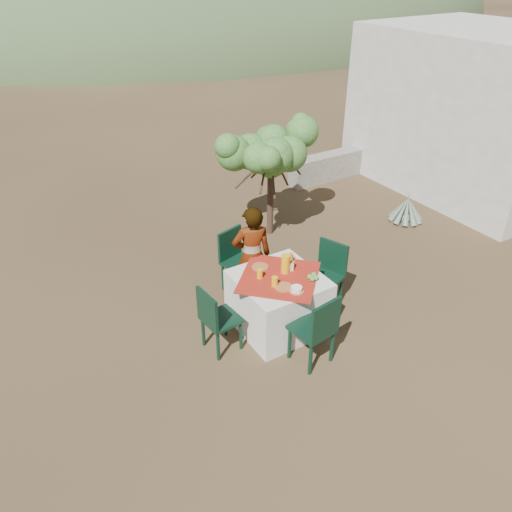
{
  "coord_description": "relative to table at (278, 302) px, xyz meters",
  "views": [
    {
      "loc": [
        -3.33,
        -4.35,
        4.21
      ],
      "look_at": [
        -0.5,
        0.26,
        0.88
      ],
      "focal_mm": 35.0,
      "sensor_mm": 36.0,
      "label": 1
    }
  ],
  "objects": [
    {
      "name": "glass_far",
      "position": [
        -0.21,
        0.11,
        0.44
      ],
      "size": [
        0.08,
        0.08,
        0.12
      ],
      "primitive_type": "cylinder",
      "color": "#F2AF0F",
      "rests_on": "table"
    },
    {
      "name": "jar_right",
      "position": [
        0.34,
        0.24,
        0.43
      ],
      "size": [
        0.07,
        0.07,
        0.1
      ],
      "primitive_type": "cylinder",
      "color": "orange",
      "rests_on": "table"
    },
    {
      "name": "jar_left",
      "position": [
        0.24,
        0.07,
        0.43
      ],
      "size": [
        0.07,
        0.07,
        0.11
      ],
      "primitive_type": "cylinder",
      "color": "orange",
      "rests_on": "table"
    },
    {
      "name": "white_bowl",
      "position": [
        0.0,
        -0.36,
        0.42
      ],
      "size": [
        0.14,
        0.14,
        0.05
      ],
      "primitive_type": "cylinder",
      "color": "white",
      "rests_on": "bowl_plate"
    },
    {
      "name": "napkin_holder",
      "position": [
        0.19,
        0.04,
        0.43
      ],
      "size": [
        0.08,
        0.06,
        0.1
      ],
      "primitive_type": "cube",
      "rotation": [
        0.0,
        0.0,
        -0.18
      ],
      "color": "white",
      "rests_on": "table"
    },
    {
      "name": "bowl_plate",
      "position": [
        0.0,
        -0.36,
        0.39
      ],
      "size": [
        0.18,
        0.18,
        0.01
      ],
      "primitive_type": "cylinder",
      "color": "brown",
      "rests_on": "table"
    },
    {
      "name": "glass_near",
      "position": [
        -0.15,
        -0.13,
        0.44
      ],
      "size": [
        0.08,
        0.08,
        0.12
      ],
      "primitive_type": "cylinder",
      "color": "#F2AF0F",
      "rests_on": "table"
    },
    {
      "name": "agave",
      "position": [
        3.61,
        1.25,
        -0.16
      ],
      "size": [
        0.62,
        0.61,
        0.65
      ],
      "rotation": [
        0.0,
        0.0,
        0.13
      ],
      "color": "slate",
      "rests_on": "ground"
    },
    {
      "name": "person",
      "position": [
        -0.01,
        0.64,
        0.35
      ],
      "size": [
        0.62,
        0.5,
        1.45
      ],
      "primitive_type": "imported",
      "rotation": [
        0.0,
        0.0,
        2.81
      ],
      "color": "#8C6651",
      "rests_on": "ground"
    },
    {
      "name": "plate_far",
      "position": [
        -0.09,
        0.3,
        0.39
      ],
      "size": [
        0.21,
        0.21,
        0.01
      ],
      "primitive_type": "cylinder",
      "color": "brown",
      "rests_on": "table"
    },
    {
      "name": "shrub_tree",
      "position": [
        1.33,
        2.22,
        0.99
      ],
      "size": [
        1.48,
        1.45,
        1.74
      ],
      "color": "#452E22",
      "rests_on": "ground"
    },
    {
      "name": "chair_left",
      "position": [
        -0.89,
        0.0,
        0.11
      ],
      "size": [
        0.45,
        0.45,
        0.89
      ],
      "rotation": [
        0.0,
        0.0,
        1.67
      ],
      "color": "black",
      "rests_on": "ground"
    },
    {
      "name": "table",
      "position": [
        0.0,
        0.0,
        0.0
      ],
      "size": [
        1.3,
        1.3,
        0.76
      ],
      "color": "white",
      "rests_on": "ground"
    },
    {
      "name": "hill_near_right",
      "position": [
        12.41,
        36.14,
        -0.38
      ],
      "size": [
        48.0,
        48.0,
        20.0
      ],
      "primitive_type": "ellipsoid",
      "color": "#334D2B",
      "rests_on": "ground"
    },
    {
      "name": "juice_pitcher",
      "position": [
        0.12,
        0.05,
        0.5
      ],
      "size": [
        0.11,
        0.11,
        0.24
      ],
      "primitive_type": "cylinder",
      "color": "#F2AF0F",
      "rests_on": "table"
    },
    {
      "name": "chair_near",
      "position": [
        -0.01,
        -0.81,
        0.15
      ],
      "size": [
        0.49,
        0.49,
        0.95
      ],
      "rotation": [
        0.0,
        0.0,
        3.27
      ],
      "color": "black",
      "rests_on": "ground"
    },
    {
      "name": "ground",
      "position": [
        0.41,
        0.14,
        -0.38
      ],
      "size": [
        160.0,
        160.0,
        0.0
      ],
      "primitive_type": "plane",
      "color": "#3B2A1A",
      "rests_on": "ground"
    },
    {
      "name": "stone_wall",
      "position": [
        4.01,
        3.54,
        -0.1
      ],
      "size": [
        2.6,
        0.35,
        0.55
      ],
      "primitive_type": "cube",
      "color": "gray",
      "rests_on": "ground"
    },
    {
      "name": "chair_right",
      "position": [
        0.84,
        0.06,
        0.13
      ],
      "size": [
        0.55,
        0.55,
        0.92
      ],
      "rotation": [
        0.0,
        0.0,
        5.08
      ],
      "color": "black",
      "rests_on": "ground"
    },
    {
      "name": "chair_far",
      "position": [
        -0.04,
        1.03,
        0.13
      ],
      "size": [
        0.52,
        0.52,
        0.92
      ],
      "rotation": [
        0.0,
        0.0,
        0.26
      ],
      "color": "black",
      "rests_on": "ground"
    },
    {
      "name": "plate_near",
      "position": [
        -0.08,
        -0.22,
        0.39
      ],
      "size": [
        0.22,
        0.22,
        0.01
      ],
      "primitive_type": "cylinder",
      "color": "brown",
      "rests_on": "table"
    },
    {
      "name": "fruit_cluster",
      "position": [
        0.32,
        -0.26,
        0.42
      ],
      "size": [
        0.14,
        0.13,
        0.07
      ],
      "color": "#549D39",
      "rests_on": "table"
    },
    {
      "name": "guesthouse",
      "position": [
        6.01,
        1.94,
        1.12
      ],
      "size": [
        3.2,
        4.2,
        3.0
      ],
      "primitive_type": "cube",
      "color": "silver",
      "rests_on": "ground"
    }
  ]
}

